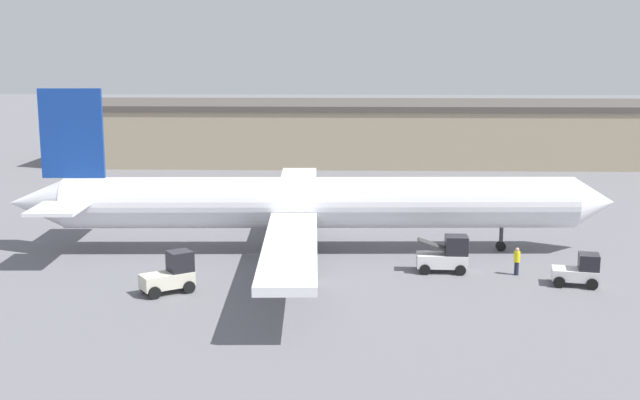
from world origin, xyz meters
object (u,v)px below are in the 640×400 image
at_px(ground_crew_worker, 517,260).
at_px(pushback_tug, 579,271).
at_px(baggage_tug, 171,274).
at_px(airplane, 306,204).
at_px(belt_loader_truck, 446,255).

distance_m(ground_crew_worker, pushback_tug, 4.06).
bearing_deg(baggage_tug, airplane, 19.56).
bearing_deg(pushback_tug, ground_crew_worker, 157.25).
relative_size(belt_loader_truck, pushback_tug, 1.11).
relative_size(ground_crew_worker, pushback_tug, 0.61).
bearing_deg(airplane, belt_loader_truck, -30.78).
xyz_separation_m(ground_crew_worker, pushback_tug, (3.37, -2.27, -0.04)).
distance_m(airplane, belt_loader_truck, 11.05).
height_order(ground_crew_worker, pushback_tug, pushback_tug).
bearing_deg(belt_loader_truck, pushback_tug, -18.00).
height_order(ground_crew_worker, belt_loader_truck, belt_loader_truck).
bearing_deg(ground_crew_worker, airplane, -91.53).
xyz_separation_m(baggage_tug, belt_loader_truck, (17.06, 5.03, 0.02)).
xyz_separation_m(ground_crew_worker, belt_loader_truck, (-4.49, 0.59, 0.15)).
bearing_deg(pushback_tug, baggage_tug, -163.76).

